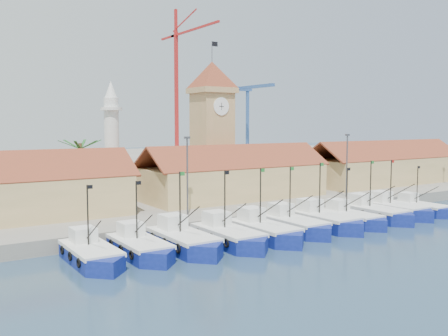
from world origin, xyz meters
TOP-DOWN VIEW (x-y plane):
  - ground at (0.00, 0.00)m, footprint 400.00×400.00m
  - quay at (0.00, 24.00)m, footprint 140.00×32.00m
  - terminal at (0.00, 110.00)m, footprint 240.00×80.00m
  - boat_0 at (-26.20, 3.12)m, footprint 3.44×9.43m
  - boat_1 at (-21.72, 3.07)m, footprint 3.47×9.52m
  - boat_2 at (-17.35, 2.81)m, footprint 3.80×10.40m
  - boat_3 at (-12.66, 2.18)m, footprint 3.75×10.27m
  - boat_4 at (-8.24, 2.15)m, footprint 3.76×10.29m
  - boat_5 at (-3.54, 2.95)m, footprint 3.69×10.10m
  - boat_6 at (0.90, 2.87)m, footprint 3.84×10.51m
  - boat_7 at (4.96, 2.57)m, footprint 3.46×9.47m
  - boat_8 at (9.71, 3.02)m, footprint 3.77×10.32m
  - boat_9 at (13.99, 3.35)m, footprint 3.72×10.19m
  - boat_10 at (18.31, 2.59)m, footprint 3.25×8.90m
  - hall_center at (0.00, 20.00)m, footprint 27.04×10.13m
  - hall_right at (32.00, 20.00)m, footprint 31.20×10.13m
  - clock_tower at (0.00, 26.00)m, footprint 5.80×5.80m
  - minaret at (-15.00, 28.00)m, footprint 3.00×3.00m
  - palm_tree at (-20.00, 26.00)m, footprint 5.60×5.03m
  - lamp_posts at (0.50, 12.00)m, footprint 80.70×0.25m
  - crane_red_right at (35.40, 103.32)m, footprint 1.00×35.32m
  - gantry at (62.00, 106.65)m, footprint 13.00×22.00m

SIDE VIEW (x-z plane):
  - ground at x=0.00m, z-range 0.00..0.00m
  - boat_10 at x=18.31m, z-range -2.67..4.06m
  - boat_0 at x=-26.20m, z-range -2.83..4.30m
  - boat_7 at x=4.96m, z-range -2.84..4.32m
  - boat_1 at x=-21.72m, z-range -2.86..4.35m
  - quay at x=0.00m, z-range 0.00..1.50m
  - boat_5 at x=-3.54m, z-range -3.03..4.61m
  - boat_9 at x=13.99m, z-range -3.06..4.65m
  - boat_3 at x=-12.66m, z-range -3.08..4.69m
  - boat_4 at x=-8.24m, z-range -3.09..4.70m
  - boat_8 at x=9.71m, z-range -3.10..4.71m
  - boat_2 at x=-17.35m, z-range -3.12..4.75m
  - boat_6 at x=0.90m, z-range -3.16..4.80m
  - terminal at x=0.00m, z-range 0.00..2.00m
  - hall_center at x=0.00m, z-range 0.18..7.79m
  - hall_right at x=32.00m, z-range 0.18..7.79m
  - palm_tree at x=-20.00m, z-range 2.05..10.44m
  - lamp_posts at x=0.50m, z-range 1.96..10.99m
  - minaret at x=-15.00m, z-range 1.58..17.88m
  - clock_tower at x=0.00m, z-range 0.61..23.31m
  - gantry at x=62.00m, z-range 8.44..31.64m
  - crane_red_right at x=35.40m, z-range 4.74..50.73m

